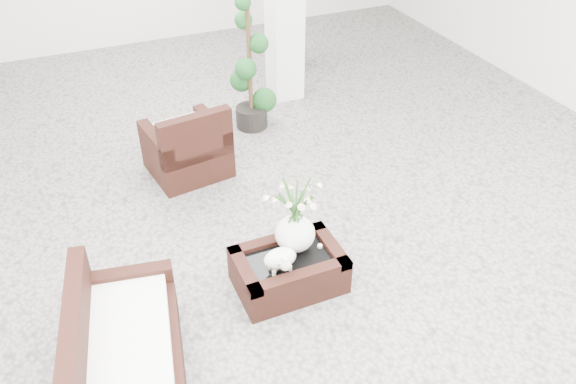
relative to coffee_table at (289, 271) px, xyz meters
name	(u,v)px	position (x,y,z in m)	size (l,w,h in m)	color
ground	(284,239)	(0.20, 0.58, -0.16)	(11.00, 11.00, 0.00)	gray
coffee_table	(289,271)	(0.00, 0.00, 0.00)	(0.90, 0.60, 0.31)	#32160E
sheep_figurine	(280,260)	(-0.12, -0.10, 0.26)	(0.28, 0.23, 0.21)	white
planter_narcissus	(295,211)	(0.10, 0.10, 0.56)	(0.44, 0.44, 0.80)	white
tealight	(320,246)	(0.30, 0.02, 0.17)	(0.04, 0.04, 0.03)	white
armchair	(185,138)	(-0.32, 2.07, 0.26)	(0.79, 0.76, 0.84)	#32160E
loveseat	(127,355)	(-1.43, -0.54, 0.24)	(1.50, 0.72, 0.80)	#32160E
topiary	(250,65)	(0.68, 2.74, 0.66)	(0.43, 0.43, 1.63)	#154118
shopper	(291,18)	(1.82, 4.14, 0.62)	(0.56, 0.37, 1.54)	navy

